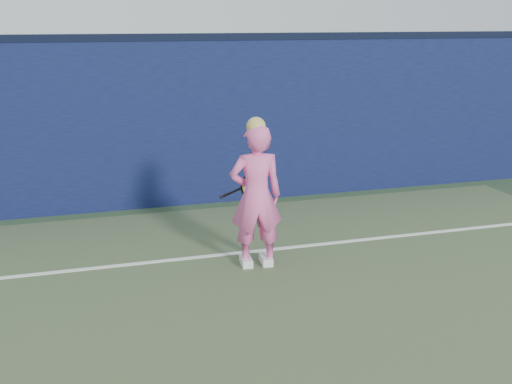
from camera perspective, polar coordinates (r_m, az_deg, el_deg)
name	(u,v)px	position (r m, az deg, el deg)	size (l,w,h in m)	color
backstop_wall	(164,125)	(9.94, -8.21, 5.95)	(24.00, 0.40, 2.50)	#0C1237
wall_cap	(160,37)	(9.82, -8.50, 13.46)	(24.00, 0.42, 0.10)	black
player	(256,196)	(7.37, 0.00, -0.33)	(0.65, 0.46, 1.76)	pink
racket	(247,186)	(7.83, -0.80, 0.49)	(0.52, 0.17, 0.28)	black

